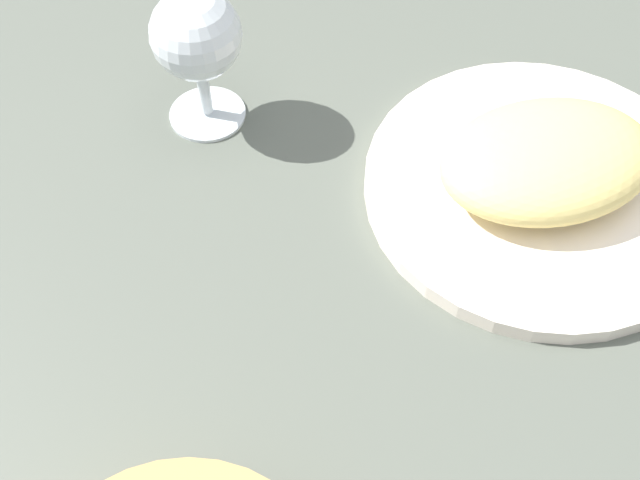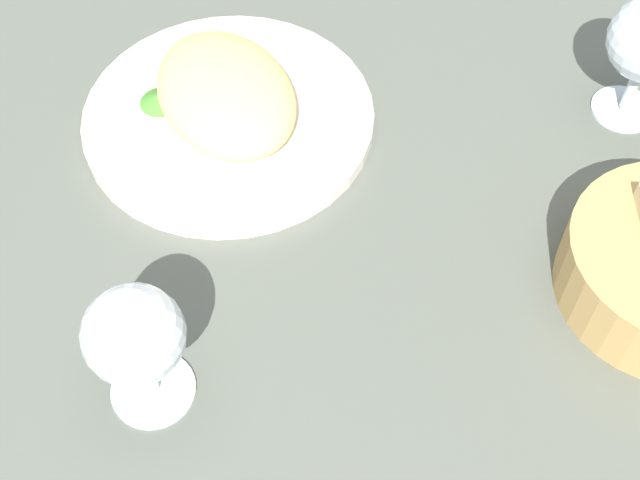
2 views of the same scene
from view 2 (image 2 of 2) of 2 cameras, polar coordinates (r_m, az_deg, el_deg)
ground_plane at (r=74.97cm, az=4.39°, el=1.68°), size 140.00×140.00×2.00cm
plate at (r=80.32cm, az=-6.07°, el=8.07°), size 26.75×26.75×1.40cm
omelette at (r=78.09cm, az=-6.27°, el=9.65°), size 19.03×15.75×4.86cm
lettuce_garnish at (r=81.25cm, az=-10.57°, el=9.27°), size 3.96×3.96×1.13cm
wine_glass_near at (r=59.19cm, az=-12.17°, el=-6.46°), size 7.06×7.06×12.04cm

